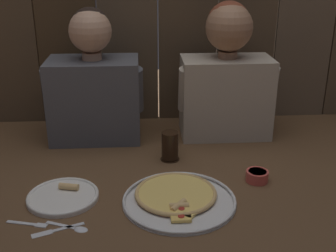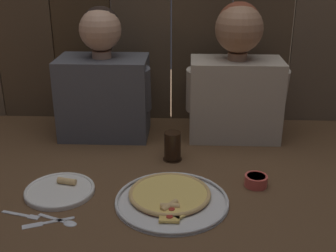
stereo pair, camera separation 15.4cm
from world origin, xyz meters
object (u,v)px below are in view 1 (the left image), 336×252
at_px(dinner_plate, 63,196).
at_px(diner_left, 94,84).
at_px(drinking_glass, 170,146).
at_px(diner_right, 227,75).
at_px(dipping_bowl, 257,176).
at_px(pizza_tray, 178,197).

relative_size(dinner_plate, diner_left, 0.42).
bearing_deg(diner_left, drinking_glass, -38.36).
distance_m(dinner_plate, diner_right, 0.86).
bearing_deg(drinking_glass, diner_left, 141.64).
relative_size(drinking_glass, diner_right, 0.20).
bearing_deg(diner_left, dinner_plate, -97.55).
bearing_deg(dipping_bowl, diner_left, 144.12).
xyz_separation_m(dinner_plate, diner_left, (0.07, 0.51, 0.23)).
distance_m(dinner_plate, dipping_bowl, 0.68).
distance_m(diner_left, diner_right, 0.57).
height_order(pizza_tray, dipping_bowl, dipping_bowl).
relative_size(pizza_tray, drinking_glass, 3.24).
bearing_deg(dipping_bowl, diner_right, 95.01).
height_order(pizza_tray, diner_left, diner_left).
height_order(dinner_plate, diner_left, diner_left).
bearing_deg(dipping_bowl, drinking_glass, 146.85).
relative_size(drinking_glass, dipping_bowl, 1.44).
xyz_separation_m(drinking_glass, diner_left, (-0.31, 0.24, 0.19)).
height_order(drinking_glass, diner_right, diner_right).
distance_m(dinner_plate, drinking_glass, 0.46).
xyz_separation_m(dinner_plate, dipping_bowl, (0.67, 0.07, 0.01)).
xyz_separation_m(pizza_tray, diner_right, (0.25, 0.55, 0.26)).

